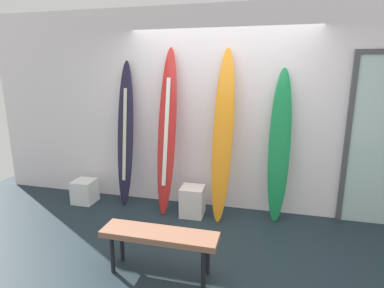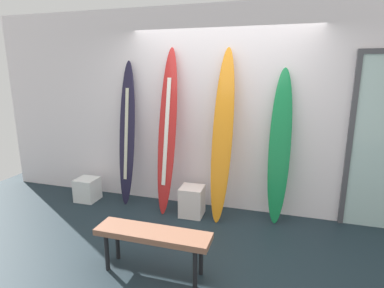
{
  "view_description": "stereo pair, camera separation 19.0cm",
  "coord_description": "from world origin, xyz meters",
  "px_view_note": "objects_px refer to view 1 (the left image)",
  "views": [
    {
      "loc": [
        0.66,
        -3.0,
        1.95
      ],
      "look_at": [
        -0.34,
        0.95,
        0.98
      ],
      "focal_mm": 28.86,
      "sensor_mm": 36.0,
      "label": 1
    },
    {
      "loc": [
        0.84,
        -2.95,
        1.95
      ],
      "look_at": [
        -0.34,
        0.95,
        0.98
      ],
      "focal_mm": 28.86,
      "sensor_mm": 36.0,
      "label": 2
    }
  ],
  "objects_px": {
    "surfboard_charcoal": "(125,136)",
    "display_block_center": "(85,191)",
    "surfboard_emerald": "(279,148)",
    "bench": "(159,237)",
    "surfboard_crimson": "(167,132)",
    "display_block_left": "(192,201)",
    "surfboard_sunset": "(223,137)"
  },
  "relations": [
    {
      "from": "display_block_left",
      "to": "bench",
      "type": "bearing_deg",
      "value": -90.13
    },
    {
      "from": "surfboard_crimson",
      "to": "bench",
      "type": "xyz_separation_m",
      "value": [
        0.38,
        -1.4,
        -0.75
      ]
    },
    {
      "from": "surfboard_charcoal",
      "to": "surfboard_crimson",
      "type": "relative_size",
      "value": 0.92
    },
    {
      "from": "surfboard_emerald",
      "to": "surfboard_crimson",
      "type": "bearing_deg",
      "value": -176.59
    },
    {
      "from": "display_block_left",
      "to": "surfboard_crimson",
      "type": "bearing_deg",
      "value": 165.29
    },
    {
      "from": "surfboard_sunset",
      "to": "display_block_left",
      "type": "height_order",
      "value": "surfboard_sunset"
    },
    {
      "from": "surfboard_sunset",
      "to": "bench",
      "type": "bearing_deg",
      "value": -105.66
    },
    {
      "from": "surfboard_crimson",
      "to": "surfboard_emerald",
      "type": "bearing_deg",
      "value": 3.41
    },
    {
      "from": "surfboard_sunset",
      "to": "display_block_center",
      "type": "xyz_separation_m",
      "value": [
        -2.07,
        -0.07,
        -0.94
      ]
    },
    {
      "from": "display_block_left",
      "to": "surfboard_charcoal",
      "type": "bearing_deg",
      "value": 170.58
    },
    {
      "from": "surfboard_charcoal",
      "to": "surfboard_emerald",
      "type": "bearing_deg",
      "value": 0.45
    },
    {
      "from": "display_block_center",
      "to": "bench",
      "type": "xyz_separation_m",
      "value": [
        1.68,
        -1.32,
        0.21
      ]
    },
    {
      "from": "bench",
      "to": "surfboard_crimson",
      "type": "bearing_deg",
      "value": 105.27
    },
    {
      "from": "surfboard_sunset",
      "to": "display_block_center",
      "type": "distance_m",
      "value": 2.27
    },
    {
      "from": "display_block_center",
      "to": "bench",
      "type": "relative_size",
      "value": 0.3
    },
    {
      "from": "surfboard_emerald",
      "to": "display_block_center",
      "type": "bearing_deg",
      "value": -176.46
    },
    {
      "from": "bench",
      "to": "surfboard_emerald",
      "type": "bearing_deg",
      "value": 53.31
    },
    {
      "from": "surfboard_charcoal",
      "to": "surfboard_sunset",
      "type": "height_order",
      "value": "surfboard_sunset"
    },
    {
      "from": "display_block_left",
      "to": "display_block_center",
      "type": "height_order",
      "value": "display_block_left"
    },
    {
      "from": "surfboard_sunset",
      "to": "display_block_left",
      "type": "distance_m",
      "value": 0.99
    },
    {
      "from": "surfboard_sunset",
      "to": "display_block_center",
      "type": "height_order",
      "value": "surfboard_sunset"
    },
    {
      "from": "surfboard_charcoal",
      "to": "surfboard_crimson",
      "type": "xyz_separation_m",
      "value": [
        0.66,
        -0.07,
        0.1
      ]
    },
    {
      "from": "display_block_center",
      "to": "surfboard_crimson",
      "type": "bearing_deg",
      "value": 3.69
    },
    {
      "from": "surfboard_crimson",
      "to": "bench",
      "type": "distance_m",
      "value": 1.63
    },
    {
      "from": "surfboard_crimson",
      "to": "display_block_left",
      "type": "distance_m",
      "value": 1.01
    },
    {
      "from": "surfboard_crimson",
      "to": "display_block_left",
      "type": "height_order",
      "value": "surfboard_crimson"
    },
    {
      "from": "surfboard_charcoal",
      "to": "display_block_center",
      "type": "bearing_deg",
      "value": -166.35
    },
    {
      "from": "display_block_center",
      "to": "surfboard_sunset",
      "type": "bearing_deg",
      "value": 1.91
    },
    {
      "from": "surfboard_sunset",
      "to": "display_block_center",
      "type": "relative_size",
      "value": 6.48
    },
    {
      "from": "surfboard_emerald",
      "to": "surfboard_charcoal",
      "type": "bearing_deg",
      "value": -179.55
    },
    {
      "from": "surfboard_charcoal",
      "to": "display_block_left",
      "type": "distance_m",
      "value": 1.34
    },
    {
      "from": "bench",
      "to": "surfboard_charcoal",
      "type": "bearing_deg",
      "value": 125.24
    }
  ]
}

